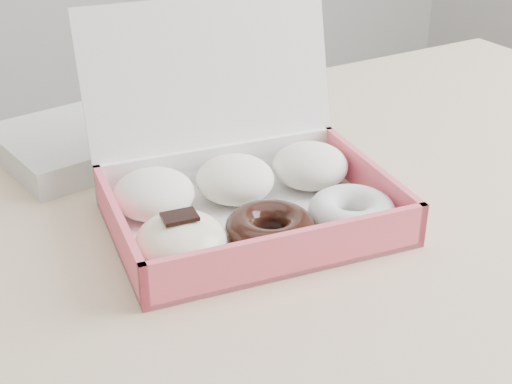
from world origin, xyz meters
TOP-DOWN VIEW (x-y plane):
  - table at (0.00, 0.00)m, footprint 1.20×0.80m
  - donut_box at (-0.20, -0.01)m, footprint 0.35×0.33m
  - newspapers at (-0.29, 0.26)m, footprint 0.27×0.23m

SIDE VIEW (x-z plane):
  - table at x=0.00m, z-range 0.30..1.05m
  - newspapers at x=-0.29m, z-range 0.75..0.79m
  - donut_box at x=-0.20m, z-range 0.67..0.90m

